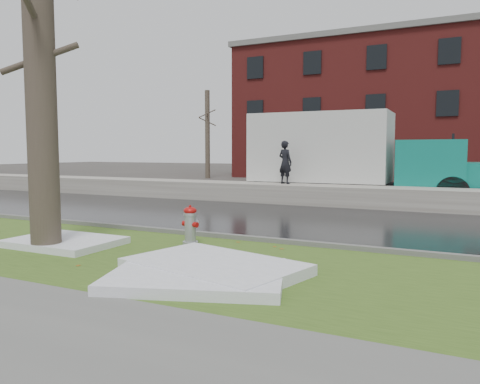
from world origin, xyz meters
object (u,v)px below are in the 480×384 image
at_px(box_truck, 348,154).
at_px(worker, 285,162).
at_px(tree, 40,63).
at_px(fire_hydrant, 190,223).

relative_size(box_truck, worker, 6.42).
bearing_deg(tree, fire_hydrant, 37.57).
bearing_deg(worker, fire_hydrant, 118.41).
distance_m(box_truck, worker, 2.77).
xyz_separation_m(tree, box_truck, (3.14, 12.39, -1.85)).
bearing_deg(fire_hydrant, tree, -131.12).
xyz_separation_m(box_truck, worker, (-1.98, -1.91, -0.30)).
distance_m(tree, box_truck, 12.91).
height_order(fire_hydrant, worker, worker).
height_order(fire_hydrant, tree, tree).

